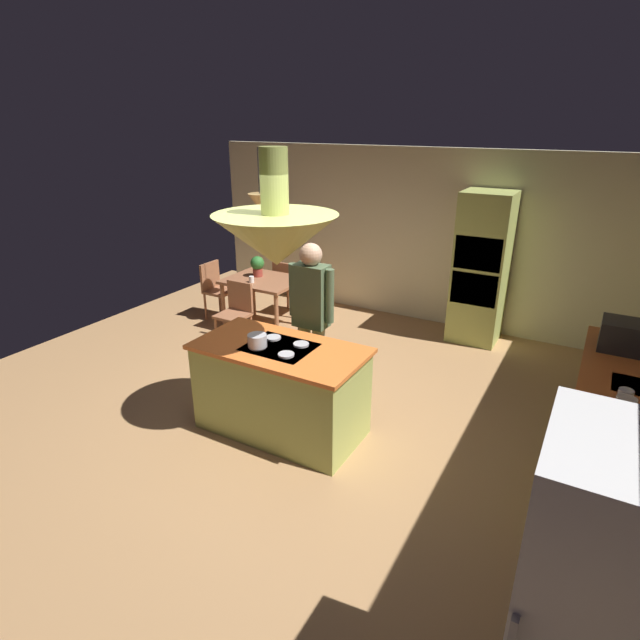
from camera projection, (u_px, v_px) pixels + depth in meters
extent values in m
plane|color=#AD7F51|center=(293.00, 419.00, 5.33)|extent=(8.16, 8.16, 0.00)
cube|color=beige|center=(415.00, 236.00, 7.64)|extent=(6.80, 0.10, 2.55)
cube|color=#A8B259|center=(281.00, 391.00, 5.01)|extent=(1.59, 0.80, 0.88)
cube|color=orange|center=(280.00, 349.00, 4.84)|extent=(1.65, 0.86, 0.04)
cube|color=black|center=(280.00, 347.00, 4.83)|extent=(0.64, 0.52, 0.01)
cylinder|color=#B2B2B7|center=(258.00, 347.00, 4.79)|extent=(0.15, 0.15, 0.02)
cylinder|color=#B2B2B7|center=(286.00, 355.00, 4.65)|extent=(0.15, 0.15, 0.02)
cylinder|color=#B2B2B7|center=(273.00, 338.00, 5.00)|extent=(0.15, 0.15, 0.02)
cylinder|color=#B2B2B7|center=(301.00, 344.00, 4.86)|extent=(0.15, 0.15, 0.02)
cube|color=#A8B259|center=(611.00, 433.00, 4.35)|extent=(0.62, 2.43, 0.88)
cube|color=orange|center=(623.00, 385.00, 4.18)|extent=(0.66, 2.47, 0.04)
cube|color=#A8B259|center=(481.00, 269.00, 6.91)|extent=(0.66, 0.62, 2.05)
cube|color=black|center=(478.00, 254.00, 6.57)|extent=(0.60, 0.04, 0.44)
cube|color=black|center=(474.00, 289.00, 6.75)|extent=(0.60, 0.04, 0.44)
cube|color=white|center=(604.00, 630.00, 2.17)|extent=(0.72, 0.70, 1.82)
cube|color=#9E6240|center=(263.00, 280.00, 7.37)|extent=(1.05, 0.85, 0.04)
cylinder|color=#9E6240|center=(223.00, 307.00, 7.43)|extent=(0.06, 0.06, 0.72)
cylinder|color=#9E6240|center=(277.00, 319.00, 7.00)|extent=(0.06, 0.06, 0.72)
cylinder|color=#9E6240|center=(253.00, 293.00, 8.02)|extent=(0.06, 0.06, 0.72)
cylinder|color=#9E6240|center=(304.00, 303.00, 7.59)|extent=(0.06, 0.06, 0.72)
cylinder|color=tan|center=(305.00, 360.00, 5.64)|extent=(0.14, 0.14, 0.87)
cylinder|color=tan|center=(319.00, 364.00, 5.56)|extent=(0.14, 0.14, 0.87)
cube|color=#4C6042|center=(311.00, 296.00, 5.32)|extent=(0.36, 0.22, 0.67)
cylinder|color=#4C6042|center=(293.00, 290.00, 5.41)|extent=(0.09, 0.09, 0.57)
cylinder|color=#4C6042|center=(330.00, 296.00, 5.20)|extent=(0.09, 0.09, 0.57)
sphere|color=tan|center=(311.00, 255.00, 5.15)|extent=(0.24, 0.24, 0.24)
cone|color=#A8B259|center=(276.00, 240.00, 4.45)|extent=(1.10, 1.10, 0.45)
cylinder|color=#A8B259|center=(274.00, 181.00, 4.26)|extent=(0.24, 0.24, 0.55)
cone|color=#E0B266|center=(260.00, 202.00, 6.95)|extent=(0.32, 0.32, 0.22)
cylinder|color=black|center=(258.00, 171.00, 6.80)|extent=(0.01, 0.01, 0.60)
cube|color=#9E6240|center=(233.00, 316.00, 6.90)|extent=(0.40, 0.40, 0.04)
cube|color=#9E6240|center=(240.00, 296.00, 6.96)|extent=(0.40, 0.04, 0.42)
cylinder|color=#9E6240|center=(216.00, 333.00, 6.92)|extent=(0.04, 0.04, 0.43)
cylinder|color=#9E6240|center=(236.00, 338.00, 6.77)|extent=(0.04, 0.04, 0.43)
cylinder|color=#9E6240|center=(232.00, 324.00, 7.20)|extent=(0.04, 0.04, 0.43)
cylinder|color=#9E6240|center=(251.00, 329.00, 7.04)|extent=(0.04, 0.04, 0.43)
cube|color=#9E6240|center=(291.00, 287.00, 8.07)|extent=(0.40, 0.40, 0.04)
cube|color=#9E6240|center=(284.00, 276.00, 7.84)|extent=(0.40, 0.04, 0.42)
cylinder|color=#9E6240|center=(306.00, 299.00, 8.21)|extent=(0.04, 0.04, 0.43)
cylinder|color=#9E6240|center=(288.00, 295.00, 8.36)|extent=(0.04, 0.04, 0.43)
cylinder|color=#9E6240|center=(294.00, 305.00, 7.93)|extent=(0.04, 0.04, 0.43)
cylinder|color=#9E6240|center=(276.00, 301.00, 8.09)|extent=(0.04, 0.04, 0.43)
cube|color=#9E6240|center=(220.00, 291.00, 7.86)|extent=(0.40, 0.40, 0.04)
cube|color=#9E6240|center=(210.00, 276.00, 7.86)|extent=(0.04, 0.40, 0.42)
cylinder|color=#9E6240|center=(223.00, 310.00, 7.73)|extent=(0.04, 0.04, 0.43)
cylinder|color=#9E6240|center=(237.00, 303.00, 8.00)|extent=(0.04, 0.04, 0.43)
cylinder|color=#9E6240|center=(205.00, 306.00, 7.89)|extent=(0.04, 0.04, 0.43)
cylinder|color=#9E6240|center=(220.00, 300.00, 8.16)|extent=(0.04, 0.04, 0.43)
cylinder|color=#99382D|center=(258.00, 272.00, 7.47)|extent=(0.14, 0.14, 0.12)
sphere|color=#2D722D|center=(257.00, 263.00, 7.42)|extent=(0.20, 0.20, 0.20)
cylinder|color=white|center=(252.00, 279.00, 7.20)|extent=(0.07, 0.07, 0.09)
cylinder|color=silver|center=(625.00, 409.00, 3.65)|extent=(0.14, 0.14, 0.17)
cylinder|color=silver|center=(625.00, 399.00, 3.80)|extent=(0.11, 0.11, 0.15)
cube|color=#232326|center=(628.00, 336.00, 4.71)|extent=(0.46, 0.36, 0.28)
cylinder|color=#B2B2B7|center=(257.00, 341.00, 4.77)|extent=(0.18, 0.18, 0.12)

